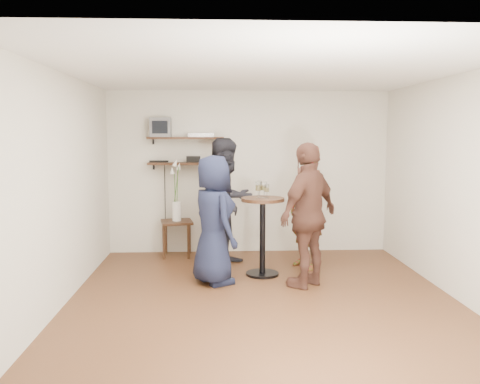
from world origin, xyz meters
name	(u,v)px	position (x,y,z in m)	size (l,w,h in m)	color
room	(264,189)	(0.00, 0.00, 1.30)	(4.58, 5.08, 2.68)	#432615
shelf_upper	(186,138)	(-1.00, 2.38, 1.85)	(1.20, 0.25, 0.04)	black
shelf_lower	(186,164)	(-1.00, 2.38, 1.45)	(1.20, 0.25, 0.04)	black
crt_monitor	(161,127)	(-1.39, 2.38, 2.02)	(0.32, 0.30, 0.30)	#59595B
dvd_deck	(201,135)	(-0.76, 2.38, 1.90)	(0.40, 0.24, 0.06)	silver
radio	(193,159)	(-0.88, 2.38, 1.52)	(0.22, 0.10, 0.10)	black
power_strip	(159,161)	(-1.43, 2.42, 1.48)	(0.30, 0.05, 0.03)	black
side_table	(177,227)	(-1.15, 2.20, 0.47)	(0.54, 0.54, 0.57)	black
vase_lilies	(176,201)	(-1.15, 2.20, 0.87)	(0.19, 0.20, 0.98)	white
drinks_table	(263,226)	(0.09, 1.07, 0.68)	(0.58, 0.58, 1.06)	black
wine_glass_fl	(258,187)	(0.03, 1.05, 1.21)	(0.07, 0.07, 0.22)	silver
wine_glass_fr	(267,189)	(0.15, 1.04, 1.19)	(0.06, 0.06, 0.19)	silver
wine_glass_bl	(259,186)	(0.05, 1.15, 1.21)	(0.07, 0.07, 0.22)	silver
wine_glass_br	(264,187)	(0.11, 1.08, 1.21)	(0.07, 0.07, 0.22)	silver
person_plaid	(306,206)	(0.75, 1.42, 0.89)	(0.65, 0.43, 1.78)	maroon
person_dark	(227,202)	(-0.37, 1.66, 0.93)	(0.90, 0.70, 1.86)	black
person_navy	(213,220)	(-0.57, 0.73, 0.82)	(0.81, 0.52, 1.65)	black
person_brown	(309,215)	(0.62, 0.54, 0.91)	(1.06, 0.44, 1.81)	#4D2B21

